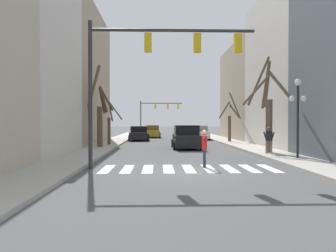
{
  "coord_description": "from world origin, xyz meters",
  "views": [
    {
      "loc": [
        -1.36,
        -13.36,
        2.09
      ],
      "look_at": [
        -0.15,
        25.86,
        1.54
      ],
      "focal_mm": 35.0,
      "sensor_mm": 36.0,
      "label": 1
    }
  ],
  "objects_px": {
    "street_tree_right_far": "(99,111)",
    "car_at_intersection": "(153,132)",
    "pedestrian_waiting_at_curb": "(269,138)",
    "street_tree_left_mid": "(268,109)",
    "car_driving_toward_lane": "(139,134)",
    "street_tree_right_near": "(230,121)",
    "car_parked_right_far": "(200,133)",
    "pedestrian_on_left_sidewalk": "(205,145)",
    "street_lamp_right_corner": "(298,102)",
    "street_tree_left_far": "(110,125)",
    "traffic_signal_far": "(157,109)",
    "car_driving_away_lane": "(186,138)",
    "traffic_signal_near": "(151,59)"
  },
  "relations": [
    {
      "from": "car_driving_toward_lane",
      "to": "pedestrian_on_left_sidewalk",
      "type": "height_order",
      "value": "pedestrian_on_left_sidewalk"
    },
    {
      "from": "car_driving_toward_lane",
      "to": "street_tree_right_near",
      "type": "relative_size",
      "value": 0.88
    },
    {
      "from": "street_lamp_right_corner",
      "to": "street_tree_left_mid",
      "type": "relative_size",
      "value": 0.69
    },
    {
      "from": "traffic_signal_far",
      "to": "car_at_intersection",
      "type": "xyz_separation_m",
      "value": [
        -0.48,
        -13.96,
        -3.47
      ]
    },
    {
      "from": "traffic_signal_near",
      "to": "street_tree_right_near",
      "type": "distance_m",
      "value": 18.95
    },
    {
      "from": "pedestrian_waiting_at_curb",
      "to": "street_tree_right_far",
      "type": "relative_size",
      "value": 0.26
    },
    {
      "from": "street_lamp_right_corner",
      "to": "street_tree_right_near",
      "type": "xyz_separation_m",
      "value": [
        -0.32,
        14.66,
        -0.99
      ]
    },
    {
      "from": "street_tree_right_near",
      "to": "street_tree_right_far",
      "type": "xyz_separation_m",
      "value": [
        -11.62,
        -6.34,
        0.78
      ]
    },
    {
      "from": "traffic_signal_near",
      "to": "pedestrian_on_left_sidewalk",
      "type": "relative_size",
      "value": 4.33
    },
    {
      "from": "car_parked_right_far",
      "to": "car_driving_away_lane",
      "type": "xyz_separation_m",
      "value": [
        -2.65,
        -12.64,
        0.08
      ]
    },
    {
      "from": "traffic_signal_near",
      "to": "car_driving_away_lane",
      "type": "distance_m",
      "value": 11.72
    },
    {
      "from": "car_parked_right_far",
      "to": "pedestrian_on_left_sidewalk",
      "type": "relative_size",
      "value": 2.68
    },
    {
      "from": "pedestrian_waiting_at_curb",
      "to": "street_tree_right_near",
      "type": "height_order",
      "value": "street_tree_right_near"
    },
    {
      "from": "street_lamp_right_corner",
      "to": "street_tree_right_near",
      "type": "distance_m",
      "value": 14.7
    },
    {
      "from": "pedestrian_on_left_sidewalk",
      "to": "car_at_intersection",
      "type": "bearing_deg",
      "value": 16.41
    },
    {
      "from": "street_tree_right_far",
      "to": "car_at_intersection",
      "type": "bearing_deg",
      "value": 77.42
    },
    {
      "from": "car_driving_away_lane",
      "to": "street_tree_right_far",
      "type": "height_order",
      "value": "street_tree_right_far"
    },
    {
      "from": "car_parked_right_far",
      "to": "pedestrian_on_left_sidewalk",
      "type": "bearing_deg",
      "value": 173.27
    },
    {
      "from": "street_lamp_right_corner",
      "to": "street_tree_right_far",
      "type": "xyz_separation_m",
      "value": [
        -11.94,
        8.32,
        -0.21
      ]
    },
    {
      "from": "car_driving_away_lane",
      "to": "pedestrian_on_left_sidewalk",
      "type": "bearing_deg",
      "value": 179.58
    },
    {
      "from": "traffic_signal_near",
      "to": "car_parked_right_far",
      "type": "bearing_deg",
      "value": 77.61
    },
    {
      "from": "traffic_signal_far",
      "to": "street_tree_right_far",
      "type": "height_order",
      "value": "street_tree_right_far"
    },
    {
      "from": "traffic_signal_far",
      "to": "car_at_intersection",
      "type": "distance_m",
      "value": 14.39
    },
    {
      "from": "pedestrian_on_left_sidewalk",
      "to": "pedestrian_waiting_at_curb",
      "type": "bearing_deg",
      "value": -33.23
    },
    {
      "from": "street_lamp_right_corner",
      "to": "street_tree_left_far",
      "type": "relative_size",
      "value": 1.16
    },
    {
      "from": "traffic_signal_far",
      "to": "car_driving_away_lane",
      "type": "height_order",
      "value": "traffic_signal_far"
    },
    {
      "from": "street_lamp_right_corner",
      "to": "pedestrian_waiting_at_curb",
      "type": "bearing_deg",
      "value": 105.62
    },
    {
      "from": "street_lamp_right_corner",
      "to": "street_tree_right_near",
      "type": "height_order",
      "value": "street_tree_right_near"
    },
    {
      "from": "car_parked_right_far",
      "to": "pedestrian_waiting_at_curb",
      "type": "xyz_separation_m",
      "value": [
        1.88,
        -18.32,
        0.35
      ]
    },
    {
      "from": "car_parked_right_far",
      "to": "street_tree_left_far",
      "type": "xyz_separation_m",
      "value": [
        -8.88,
        -10.19,
        1.0
      ]
    },
    {
      "from": "street_tree_right_near",
      "to": "street_tree_right_far",
      "type": "bearing_deg",
      "value": -151.4
    },
    {
      "from": "car_at_intersection",
      "to": "car_driving_away_lane",
      "type": "distance_m",
      "value": 17.77
    },
    {
      "from": "street_tree_right_near",
      "to": "street_tree_left_far",
      "type": "relative_size",
      "value": 1.32
    },
    {
      "from": "car_parked_right_far",
      "to": "street_tree_right_far",
      "type": "xyz_separation_m",
      "value": [
        -9.37,
        -12.46,
        2.16
      ]
    },
    {
      "from": "street_lamp_right_corner",
      "to": "car_parked_right_far",
      "type": "relative_size",
      "value": 0.92
    },
    {
      "from": "car_parked_right_far",
      "to": "pedestrian_waiting_at_curb",
      "type": "bearing_deg",
      "value": -174.15
    },
    {
      "from": "car_at_intersection",
      "to": "pedestrian_waiting_at_curb",
      "type": "relative_size",
      "value": 2.83
    },
    {
      "from": "traffic_signal_far",
      "to": "street_tree_left_far",
      "type": "height_order",
      "value": "traffic_signal_far"
    },
    {
      "from": "car_at_intersection",
      "to": "street_tree_left_far",
      "type": "bearing_deg",
      "value": -12.62
    },
    {
      "from": "street_tree_right_near",
      "to": "street_tree_right_far",
      "type": "relative_size",
      "value": 0.76
    },
    {
      "from": "car_driving_away_lane",
      "to": "pedestrian_waiting_at_curb",
      "type": "distance_m",
      "value": 7.26
    },
    {
      "from": "traffic_signal_near",
      "to": "car_parked_right_far",
      "type": "relative_size",
      "value": 1.61
    },
    {
      "from": "pedestrian_waiting_at_curb",
      "to": "street_tree_left_mid",
      "type": "height_order",
      "value": "street_tree_left_mid"
    },
    {
      "from": "traffic_signal_near",
      "to": "street_tree_left_far",
      "type": "bearing_deg",
      "value": 105.88
    },
    {
      "from": "car_driving_toward_lane",
      "to": "street_tree_left_mid",
      "type": "height_order",
      "value": "street_tree_left_mid"
    },
    {
      "from": "street_tree_right_far",
      "to": "car_parked_right_far",
      "type": "bearing_deg",
      "value": 53.05
    },
    {
      "from": "street_tree_left_mid",
      "to": "street_tree_right_far",
      "type": "bearing_deg",
      "value": 156.68
    },
    {
      "from": "car_driving_toward_lane",
      "to": "car_driving_away_lane",
      "type": "xyz_separation_m",
      "value": [
        4.24,
        -10.57,
        0.09
      ]
    },
    {
      "from": "street_lamp_right_corner",
      "to": "pedestrian_on_left_sidewalk",
      "type": "xyz_separation_m",
      "value": [
        -5.29,
        -2.3,
        -2.12
      ]
    },
    {
      "from": "car_parked_right_far",
      "to": "car_driving_toward_lane",
      "type": "bearing_deg",
      "value": 106.73
    }
  ]
}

